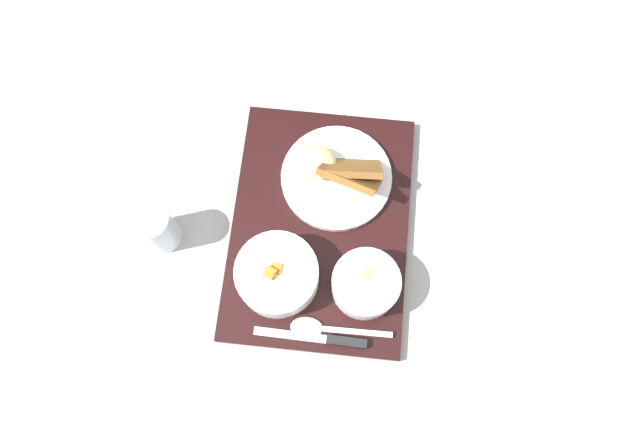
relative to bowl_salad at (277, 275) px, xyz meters
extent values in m
plane|color=#ADA89E|center=(0.10, -0.07, -0.05)|extent=(4.00, 4.00, 0.00)
cube|color=black|center=(0.10, -0.07, -0.04)|extent=(0.45, 0.33, 0.02)
cylinder|color=white|center=(0.00, 0.00, 0.00)|extent=(0.14, 0.14, 0.06)
torus|color=white|center=(0.00, 0.00, 0.02)|extent=(0.14, 0.14, 0.01)
cylinder|color=#9EC67A|center=(-0.01, 0.01, 0.02)|extent=(0.04, 0.04, 0.02)
cylinder|color=#9EC67A|center=(-0.01, 0.03, 0.02)|extent=(0.04, 0.04, 0.01)
cylinder|color=#9EC67A|center=(0.00, 0.01, 0.02)|extent=(0.06, 0.06, 0.01)
cylinder|color=#9EC67A|center=(0.00, -0.01, 0.02)|extent=(0.05, 0.05, 0.01)
cube|color=orange|center=(0.00, 0.01, 0.03)|extent=(0.02, 0.02, 0.02)
cube|color=orange|center=(0.00, 0.00, 0.02)|extent=(0.02, 0.02, 0.01)
cylinder|color=white|center=(-0.01, -0.14, 0.00)|extent=(0.11, 0.11, 0.06)
torus|color=white|center=(-0.01, -0.14, 0.02)|extent=(0.11, 0.11, 0.01)
cylinder|color=#B29342|center=(-0.01, -0.14, 0.00)|extent=(0.09, 0.09, 0.04)
cube|color=#D1B75B|center=(0.00, -0.15, 0.02)|extent=(0.02, 0.02, 0.01)
cylinder|color=white|center=(0.18, -0.09, -0.03)|extent=(0.20, 0.20, 0.01)
ellipsoid|color=#E5CC7F|center=(0.20, -0.06, 0.00)|extent=(0.09, 0.09, 0.04)
cube|color=brown|center=(0.18, -0.12, 0.01)|extent=(0.10, 0.12, 0.09)
cube|color=brown|center=(0.19, -0.11, 0.01)|extent=(0.07, 0.10, 0.09)
cube|color=silver|center=(-0.09, -0.02, -0.03)|extent=(0.02, 0.12, 0.00)
cube|color=black|center=(-0.10, -0.12, -0.03)|extent=(0.02, 0.07, 0.01)
ellipsoid|color=silver|center=(-0.08, -0.05, -0.03)|extent=(0.04, 0.06, 0.01)
cube|color=silver|center=(-0.08, -0.13, -0.03)|extent=(0.01, 0.11, 0.01)
cylinder|color=silver|center=(0.07, 0.21, 0.00)|extent=(0.06, 0.06, 0.10)
cylinder|color=silver|center=(0.07, 0.21, -0.02)|extent=(0.05, 0.05, 0.06)
camera|label=1|loc=(-0.18, -0.08, 0.91)|focal=32.00mm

